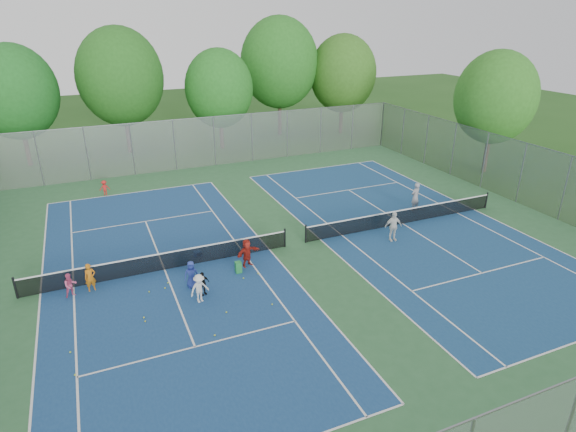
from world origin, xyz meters
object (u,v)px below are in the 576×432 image
object	(u,v)px
net_left	(164,262)
net_right	(403,217)
ball_hopper	(238,267)
ball_crate	(198,254)
instructor	(415,197)

from	to	relation	value
net_left	net_right	world-z (taller)	same
net_left	net_right	distance (m)	14.00
ball_hopper	net_left	bearing A→B (deg)	152.82
net_right	ball_hopper	bearing A→B (deg)	-171.19
net_right	ball_crate	distance (m)	12.20
ball_hopper	instructor	distance (m)	13.09
net_right	instructor	size ratio (longest dim) A/B	7.04
net_left	ball_crate	distance (m)	2.02
net_right	net_left	bearing A→B (deg)	180.00
net_left	instructor	world-z (taller)	instructor
net_left	ball_hopper	size ratio (longest dim) A/B	22.51
ball_crate	ball_hopper	bearing A→B (deg)	-60.10
net_left	ball_hopper	world-z (taller)	net_left
net_left	instructor	size ratio (longest dim) A/B	7.04
net_right	ball_crate	xyz separation A→B (m)	(-12.17, 0.79, -0.32)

